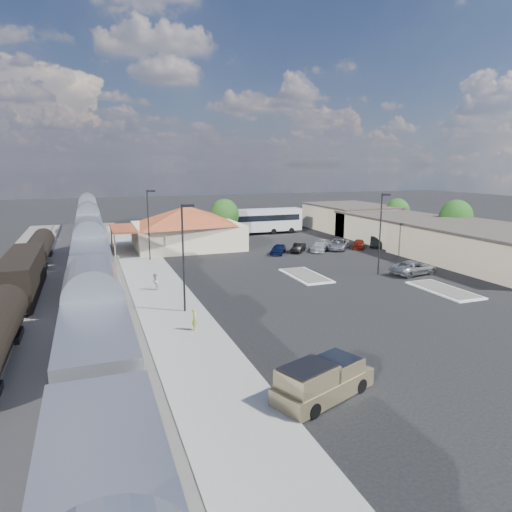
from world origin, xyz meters
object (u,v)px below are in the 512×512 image
object	(u,v)px
coach_bus	(264,220)
pickup_truck	(324,380)
suv	(413,268)
station_depot	(187,227)

from	to	relation	value
coach_bus	pickup_truck	bearing A→B (deg)	161.56
suv	coach_bus	distance (m)	34.89
suv	station_depot	bearing A→B (deg)	28.65
station_depot	suv	size ratio (longest dim) A/B	3.29
station_depot	coach_bus	distance (m)	18.14
suv	coach_bus	bearing A→B (deg)	-2.34
station_depot	pickup_truck	xyz separation A→B (m)	(-2.39, -46.31, -2.16)
station_depot	coach_bus	size ratio (longest dim) A/B	1.34
pickup_truck	suv	distance (m)	30.80
station_depot	pickup_truck	world-z (taller)	station_depot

